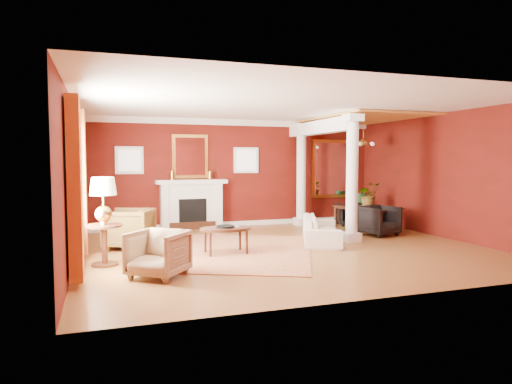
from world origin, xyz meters
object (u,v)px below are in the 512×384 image
object	(u,v)px
side_table	(104,206)
armchair_stripe	(158,251)
coffee_table	(226,230)
dining_table	(368,211)
sofa	(321,225)
armchair_leopard	(129,226)

from	to	relation	value
side_table	armchair_stripe	bearing A→B (deg)	-54.04
coffee_table	dining_table	distance (m)	4.73
side_table	dining_table	bearing A→B (deg)	18.25
coffee_table	side_table	distance (m)	2.30
coffee_table	sofa	bearing A→B (deg)	13.37
side_table	dining_table	distance (m)	6.93
armchair_leopard	side_table	bearing A→B (deg)	3.05
side_table	sofa	bearing A→B (deg)	10.34
sofa	armchair_leopard	xyz separation A→B (m)	(-4.05, 0.61, 0.07)
sofa	armchair_stripe	distance (m)	4.21
sofa	armchair_leopard	distance (m)	4.09
sofa	dining_table	size ratio (longest dim) A/B	1.17
armchair_leopard	armchair_stripe	size ratio (longest dim) A/B	1.13
armchair_stripe	dining_table	size ratio (longest dim) A/B	0.48
sofa	side_table	world-z (taller)	side_table
armchair_leopard	dining_table	size ratio (longest dim) A/B	0.54
dining_table	armchair_leopard	bearing A→B (deg)	78.68
armchair_leopard	dining_table	bearing A→B (deg)	118.52
armchair_stripe	coffee_table	distance (m)	1.97
coffee_table	side_table	xyz separation A→B (m)	(-2.22, -0.28, 0.56)
coffee_table	armchair_stripe	bearing A→B (deg)	-136.72
armchair_leopard	sofa	bearing A→B (deg)	103.14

